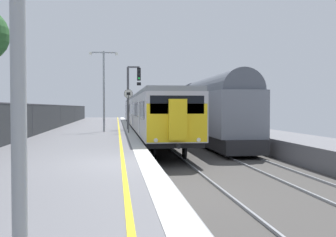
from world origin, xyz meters
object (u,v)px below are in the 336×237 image
at_px(freight_train_adjacent_track, 183,108).
at_px(signal_gantry, 132,90).
at_px(commuter_train_at_platform, 145,112).
at_px(speed_limit_sign, 128,105).
at_px(platform_lamp_mid, 104,84).

distance_m(freight_train_adjacent_track, signal_gantry, 9.84).
relative_size(commuter_train_at_platform, freight_train_adjacent_track, 1.01).
bearing_deg(speed_limit_sign, platform_lamp_mid, 135.46).
xyz_separation_m(commuter_train_at_platform, speed_limit_sign, (-1.85, -10.17, 0.58)).
bearing_deg(platform_lamp_mid, signal_gantry, 53.22).
distance_m(freight_train_adjacent_track, platform_lamp_mid, 13.25).
bearing_deg(platform_lamp_mid, speed_limit_sign, -44.54).
bearing_deg(freight_train_adjacent_track, commuter_train_at_platform, -150.73).
height_order(freight_train_adjacent_track, speed_limit_sign, freight_train_adjacent_track).
relative_size(signal_gantry, platform_lamp_mid, 0.87).
xyz_separation_m(freight_train_adjacent_track, platform_lamp_mid, (-7.52, -10.77, 1.73)).
relative_size(freight_train_adjacent_track, speed_limit_sign, 13.37).
bearing_deg(signal_gantry, speed_limit_sign, -94.91).
height_order(signal_gantry, speed_limit_sign, signal_gantry).
bearing_deg(speed_limit_sign, commuter_train_at_platform, 79.71).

